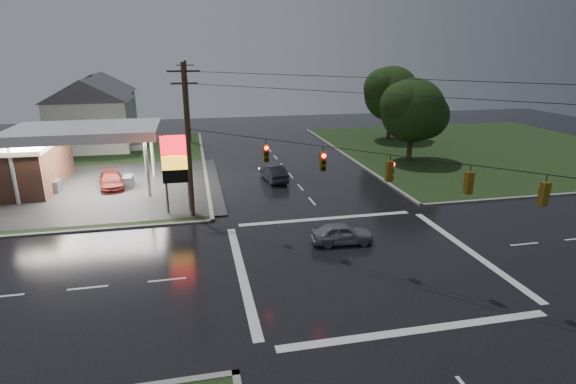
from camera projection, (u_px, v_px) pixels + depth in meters
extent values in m
plane|color=black|center=(361.00, 260.00, 26.26)|extent=(120.00, 120.00, 0.00)
cube|color=black|center=(24.00, 172.00, 45.25)|extent=(36.00, 36.00, 0.08)
cube|color=black|center=(483.00, 149.00, 55.69)|extent=(36.00, 36.00, 0.08)
cube|color=#2D2D2D|center=(69.00, 191.00, 38.98)|extent=(26.00, 18.00, 0.02)
cylinder|color=silver|center=(13.00, 175.00, 34.85)|extent=(0.30, 0.30, 5.00)
cylinder|color=silver|center=(147.00, 168.00, 36.86)|extent=(0.30, 0.30, 5.00)
cylinder|color=silver|center=(37.00, 157.00, 40.44)|extent=(0.30, 0.30, 5.00)
cylinder|color=silver|center=(152.00, 152.00, 42.45)|extent=(0.30, 0.30, 5.00)
cube|color=silver|center=(85.00, 131.00, 37.84)|extent=(12.00, 8.00, 0.80)
cube|color=white|center=(86.00, 136.00, 37.96)|extent=(11.40, 7.40, 0.04)
cube|color=#59595E|center=(56.00, 186.00, 38.64)|extent=(0.80, 1.60, 1.10)
cube|color=#59595E|center=(128.00, 182.00, 39.85)|extent=(0.80, 1.60, 1.10)
cylinder|color=#59595E|center=(165.00, 175.00, 32.86)|extent=(0.16, 0.16, 6.00)
cylinder|color=#59595E|center=(188.00, 174.00, 33.18)|extent=(0.16, 0.16, 6.00)
cube|color=#FA0D1A|center=(174.00, 145.00, 32.35)|extent=(2.00, 0.35, 1.40)
cube|color=#FFAE1A|center=(176.00, 163.00, 32.75)|extent=(2.00, 0.35, 1.00)
cube|color=black|center=(177.00, 176.00, 33.05)|extent=(2.00, 0.35, 1.00)
cylinder|color=#382619|center=(188.00, 143.00, 31.53)|extent=(0.32, 0.32, 11.00)
cube|color=#382619|center=(183.00, 71.00, 30.05)|extent=(2.20, 0.12, 0.12)
cube|color=#382619|center=(184.00, 83.00, 30.29)|extent=(1.80, 0.12, 0.12)
cylinder|color=#382619|center=(188.00, 102.00, 58.16)|extent=(0.32, 0.32, 10.50)
cube|color=#382619|center=(185.00, 65.00, 56.75)|extent=(2.20, 0.12, 0.12)
cube|color=#382619|center=(186.00, 72.00, 56.99)|extent=(1.80, 0.12, 0.12)
cube|color=#59470C|center=(266.00, 153.00, 28.03)|extent=(0.34, 0.34, 1.10)
cylinder|color=#FF0C07|center=(266.00, 148.00, 27.73)|extent=(0.22, 0.08, 0.22)
cube|color=#59470C|center=(323.00, 162.00, 25.95)|extent=(0.34, 0.34, 1.10)
cylinder|color=#FF0C07|center=(324.00, 156.00, 25.65)|extent=(0.22, 0.08, 0.22)
cube|color=#59470C|center=(389.00, 171.00, 23.86)|extent=(0.34, 0.34, 1.10)
cylinder|color=#FF0C07|center=(393.00, 164.00, 23.79)|extent=(0.08, 0.22, 0.22)
cube|color=#59470C|center=(469.00, 183.00, 21.78)|extent=(0.34, 0.34, 1.10)
cylinder|color=#FF0C07|center=(467.00, 174.00, 21.85)|extent=(0.22, 0.08, 0.22)
cube|color=#59470C|center=(544.00, 194.00, 20.12)|extent=(0.34, 0.34, 1.10)
cylinder|color=#FF0C07|center=(542.00, 185.00, 20.19)|extent=(0.22, 0.08, 0.22)
cube|color=silver|center=(93.00, 125.00, 54.67)|extent=(9.00, 8.00, 6.00)
cube|color=gray|center=(140.00, 144.00, 56.52)|extent=(1.60, 4.80, 0.80)
cube|color=silver|center=(101.00, 112.00, 65.65)|extent=(9.00, 8.00, 6.00)
cube|color=gray|center=(141.00, 129.00, 67.50)|extent=(1.60, 4.80, 0.80)
cylinder|color=black|center=(410.00, 139.00, 48.80)|extent=(0.56, 0.56, 5.04)
sphere|color=black|center=(413.00, 110.00, 47.87)|extent=(6.80, 6.80, 6.80)
sphere|color=black|center=(425.00, 116.00, 48.68)|extent=(5.10, 5.10, 5.10)
sphere|color=black|center=(403.00, 104.00, 47.01)|extent=(4.76, 4.76, 4.76)
cylinder|color=black|center=(390.00, 119.00, 60.50)|extent=(0.56, 0.56, 5.60)
sphere|color=black|center=(391.00, 94.00, 59.47)|extent=(7.20, 7.20, 7.20)
sphere|color=black|center=(403.00, 99.00, 60.32)|extent=(5.40, 5.40, 5.40)
sphere|color=black|center=(383.00, 88.00, 58.56)|extent=(5.04, 5.04, 5.04)
imported|color=black|center=(273.00, 173.00, 42.05)|extent=(2.13, 4.76, 1.52)
imported|color=slate|center=(342.00, 233.00, 28.43)|extent=(4.01, 1.84, 1.33)
imported|color=maroon|center=(111.00, 181.00, 39.79)|extent=(2.85, 5.08, 1.39)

